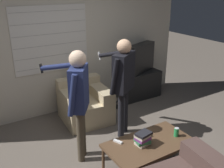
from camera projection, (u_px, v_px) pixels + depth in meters
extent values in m
plane|color=#665B51|center=(124.00, 161.00, 3.76)|extent=(16.00, 16.00, 0.00)
cube|color=beige|center=(65.00, 47.00, 4.90)|extent=(5.20, 0.06, 2.55)
cube|color=silver|center=(51.00, 39.00, 4.68)|extent=(1.39, 0.02, 1.18)
cube|color=#A4A099|center=(54.00, 66.00, 4.85)|extent=(1.36, 0.00, 0.01)
cube|color=#A4A099|center=(53.00, 56.00, 4.78)|extent=(1.36, 0.00, 0.01)
cube|color=#A4A099|center=(52.00, 45.00, 4.71)|extent=(1.36, 0.00, 0.01)
cube|color=#A4A099|center=(51.00, 34.00, 4.64)|extent=(1.36, 0.00, 0.01)
cube|color=#A4A099|center=(50.00, 23.00, 4.57)|extent=(1.36, 0.00, 0.01)
cube|color=#A4A099|center=(49.00, 11.00, 4.50)|extent=(1.36, 0.00, 0.01)
cube|color=#C6B289|center=(86.00, 110.00, 4.83)|extent=(0.88, 0.91, 0.42)
cube|color=#C6B289|center=(78.00, 85.00, 4.96)|extent=(0.83, 0.26, 0.32)
cube|color=#C6B289|center=(99.00, 92.00, 4.84)|extent=(0.30, 0.86, 0.19)
cube|color=#C6B289|center=(70.00, 98.00, 4.59)|extent=(0.30, 0.86, 0.19)
cube|color=brown|center=(149.00, 144.00, 3.48)|extent=(1.17, 0.64, 0.04)
cylinder|color=brown|center=(103.00, 159.00, 3.51)|extent=(0.04, 0.04, 0.38)
cylinder|color=brown|center=(164.00, 136.00, 4.04)|extent=(0.04, 0.04, 0.38)
cylinder|color=brown|center=(192.00, 155.00, 3.59)|extent=(0.04, 0.04, 0.38)
cube|color=black|center=(139.00, 84.00, 5.79)|extent=(0.90, 0.45, 0.58)
cube|color=black|center=(140.00, 58.00, 5.57)|extent=(0.83, 0.48, 0.61)
cube|color=navy|center=(136.00, 57.00, 5.63)|extent=(0.66, 0.26, 0.50)
cylinder|color=#4C4233|center=(80.00, 136.00, 3.64)|extent=(0.10, 0.10, 0.80)
cylinder|color=#4C4233|center=(82.00, 131.00, 3.77)|extent=(0.10, 0.10, 0.80)
cube|color=navy|center=(79.00, 88.00, 3.46)|extent=(0.39, 0.44, 0.60)
sphere|color=beige|center=(78.00, 59.00, 3.31)|extent=(0.22, 0.22, 0.22)
cylinder|color=navy|center=(72.00, 96.00, 3.26)|extent=(0.17, 0.15, 0.57)
cylinder|color=navy|center=(61.00, 66.00, 3.59)|extent=(0.50, 0.39, 0.15)
cube|color=black|center=(41.00, 68.00, 3.63)|extent=(0.06, 0.06, 0.13)
cylinder|color=black|center=(121.00, 115.00, 4.24)|extent=(0.10, 0.10, 0.80)
cylinder|color=black|center=(125.00, 111.00, 4.37)|extent=(0.10, 0.10, 0.80)
cube|color=black|center=(124.00, 72.00, 4.05)|extent=(0.48, 0.41, 0.60)
sphere|color=tan|center=(124.00, 46.00, 3.90)|extent=(0.22, 0.22, 0.22)
cylinder|color=black|center=(114.00, 77.00, 3.87)|extent=(0.14, 0.17, 0.58)
cylinder|color=black|center=(114.00, 54.00, 4.29)|extent=(0.36, 0.52, 0.21)
cube|color=white|center=(100.00, 56.00, 4.43)|extent=(0.06, 0.07, 0.13)
cube|color=beige|center=(143.00, 143.00, 3.42)|extent=(0.19, 0.16, 0.04)
cube|color=#33754C|center=(142.00, 141.00, 3.41)|extent=(0.20, 0.19, 0.04)
cube|color=#75387F|center=(143.00, 139.00, 3.39)|extent=(0.20, 0.16, 0.03)
cube|color=beige|center=(143.00, 136.00, 3.39)|extent=(0.20, 0.18, 0.04)
cube|color=black|center=(144.00, 134.00, 3.37)|extent=(0.22, 0.18, 0.03)
cylinder|color=#238E47|center=(176.00, 132.00, 3.60)|extent=(0.07, 0.07, 0.12)
cylinder|color=silver|center=(177.00, 128.00, 3.57)|extent=(0.06, 0.06, 0.00)
cube|color=white|center=(118.00, 142.00, 3.47)|extent=(0.09, 0.14, 0.02)
cylinder|color=black|center=(114.00, 107.00, 5.39)|extent=(0.20, 0.20, 0.02)
cylinder|color=black|center=(114.00, 104.00, 5.37)|extent=(0.03, 0.03, 0.08)
torus|color=black|center=(114.00, 96.00, 5.30)|extent=(0.34, 0.02, 0.34)
sphere|color=black|center=(114.00, 96.00, 5.30)|extent=(0.09, 0.09, 0.09)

